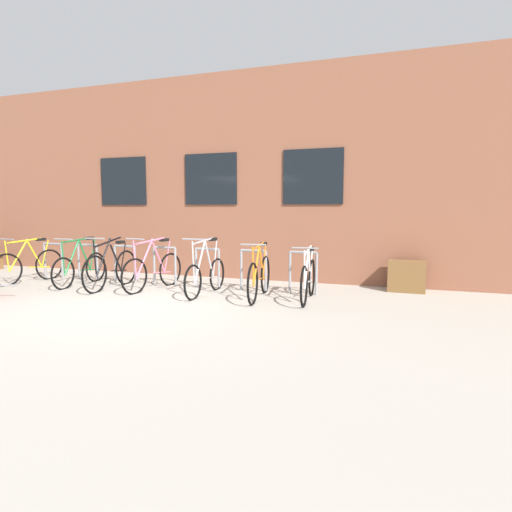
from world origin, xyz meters
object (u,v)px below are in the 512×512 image
Objects in this scene: bicycle_green at (80,267)px; bicycle_orange at (259,276)px; bicycle_silver at (206,274)px; bicycle_white at (308,279)px; bicycle_yellow at (29,265)px; planter_box at (407,276)px; bicycle_pink at (153,270)px; bicycle_black at (111,269)px.

bicycle_green is 0.94× the size of bicycle_orange.
bicycle_white is at bearing 3.00° from bicycle_silver.
bicycle_orange reaches higher than bicycle_yellow.
bicycle_orange is 2.96m from planter_box.
bicycle_silver reaches higher than bicycle_orange.
bicycle_green is (-1.74, -0.09, -0.01)m from bicycle_pink.
bicycle_white is 0.94× the size of bicycle_black.
bicycle_silver is 1.95m from bicycle_white.
bicycle_yellow reaches higher than planter_box.
planter_box is at bearing 41.81° from bicycle_white.
bicycle_black is 5.92m from planter_box.
bicycle_black is at bearing -178.20° from bicycle_silver.
bicycle_silver is at bearing -177.00° from bicycle_white.
bicycle_green is at bearing 4.28° from bicycle_yellow.
bicycle_green reaches higher than bicycle_yellow.
bicycle_white is 2.20m from planter_box.
bicycle_pink is 1.05× the size of bicycle_white.
bicycle_green is at bearing -166.80° from planter_box.
bicycle_silver is 4.28m from bicycle_yellow.
bicycle_green is at bearing -179.17° from bicycle_white.
bicycle_silver is 1.00× the size of bicycle_white.
bicycle_silver is 0.99× the size of bicycle_yellow.
bicycle_pink is at bearing 12.04° from bicycle_black.
bicycle_black is 3.17m from bicycle_orange.
bicycle_yellow is at bearing -176.49° from bicycle_pink.
bicycle_pink reaches higher than bicycle_orange.
bicycle_orange reaches higher than bicycle_white.
planter_box is at bearing 16.04° from bicycle_black.
bicycle_yellow is 1.01× the size of bicycle_white.
bicycle_orange is at bearing -148.28° from planter_box.
bicycle_orange is at bearing -0.28° from bicycle_green.
bicycle_green is 4.92m from bicycle_white.
bicycle_white is (1.95, 0.10, -0.00)m from bicycle_silver.
bicycle_silver is 0.93× the size of bicycle_black.
bicycle_green is 1.00× the size of bicycle_yellow.
bicycle_green is 2.96m from bicycle_silver.
bicycle_pink is 3.17m from bicycle_white.
bicycle_yellow is (-4.28, -0.07, 0.00)m from bicycle_silver.
bicycle_white is at bearing 1.55° from bicycle_yellow.
bicycle_pink is at bearing 179.67° from bicycle_white.
planter_box is (6.55, 1.54, -0.08)m from bicycle_green.
bicycle_yellow reaches higher than bicycle_white.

